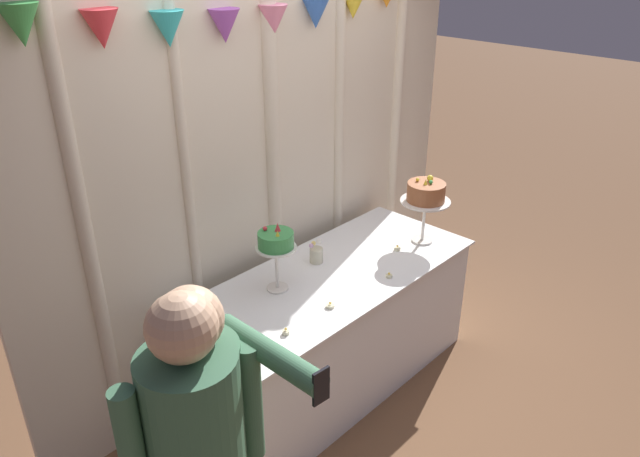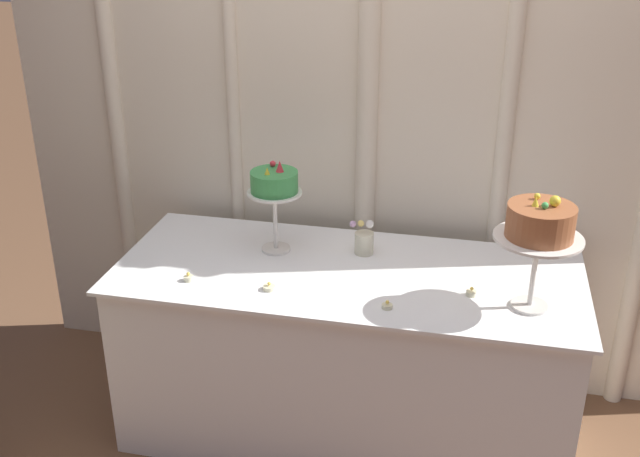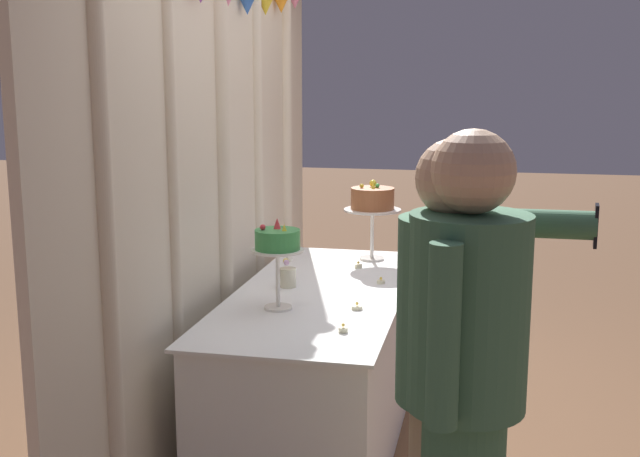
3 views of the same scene
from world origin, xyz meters
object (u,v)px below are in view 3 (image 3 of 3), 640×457
Objects in this scene: cake_display_nearright at (373,202)px; guest_girl_blue_dress at (451,390)px; tealight_near_left at (357,307)px; guest_man_dark_suit at (465,400)px; tealight_far_left at (343,329)px; tealight_far_right at (359,266)px; tealight_near_right at (381,282)px; cake_table at (321,369)px; flower_vase at (288,275)px; cake_display_nearleft at (277,244)px.

cake_display_nearright is 2.22m from guest_girl_blue_dress.
tealight_near_left is 1.34m from guest_man_dark_suit.
tealight_near_left is (0.33, -0.00, -0.00)m from tealight_far_left.
tealight_far_right is 2.10m from guest_man_dark_suit.
tealight_near_left is at bearing 21.83° from guest_girl_blue_dress.
tealight_near_right is 0.34m from tealight_far_right.
cake_table is 4.24× the size of cake_display_nearright.
guest_man_dark_suit reaches higher than tealight_near_right.
cake_table is at bearing 20.36° from tealight_far_left.
cake_display_nearright reaches higher than tealight_near_right.
tealight_far_right is at bearing -30.63° from flower_vase.
tealight_near_right reaches higher than cake_table.
flower_vase reaches higher than tealight_far_right.
guest_man_dark_suit is (-1.16, -0.85, -0.16)m from cake_display_nearleft.
cake_display_nearright is 0.27× the size of guest_man_dark_suit.
tealight_far_right is at bearing 17.54° from guest_man_dark_suit.
guest_man_dark_suit reaches higher than tealight_far_right.
guest_girl_blue_dress is at bearing -154.31° from cake_table.
cake_table is 0.76m from tealight_far_left.
cake_display_nearright is (0.71, -0.14, 0.72)m from cake_table.
cake_display_nearright reaches higher than cake_table.
tealight_far_right reaches higher than tealight_near_left.
cake_display_nearleft reaches higher than tealight_near_left.
tealight_far_right reaches higher than cake_table.
tealight_far_left is 0.91× the size of tealight_far_right.
guest_man_dark_suit is at bearing -146.19° from guest_girl_blue_dress.
cake_display_nearright reaches higher than tealight_near_left.
tealight_near_right is (0.46, -0.04, 0.00)m from tealight_near_left.
flower_vase is 0.09× the size of guest_girl_blue_dress.
cake_display_nearleft is 0.90× the size of cake_display_nearright.
flower_vase is 0.54m from tealight_far_right.
tealight_near_right is (0.53, -0.38, -0.28)m from cake_display_nearleft.
tealight_near_left is 1.24× the size of tealight_near_right.
flower_vase is at bearing 31.71° from tealight_far_left.
cake_display_nearright reaches higher than tealight_far_left.
tealight_near_right is at bearing 15.43° from guest_man_dark_suit.
cake_table is at bearing -19.84° from cake_display_nearleft.
cake_table is 47.12× the size of tealight_near_right.
cake_table is at bearing 168.52° from tealight_far_right.
tealight_near_left is at bearing -127.77° from flower_vase.
cake_display_nearright reaches higher than tealight_far_right.
cake_display_nearright is 0.79m from flower_vase.
tealight_far_right is (1.10, 0.12, -0.00)m from tealight_far_left.
cake_display_nearleft is 0.25× the size of guest_girl_blue_dress.
guest_man_dark_suit is at bearing -143.77° from cake_display_nearleft.
tealight_near_left is (-0.30, -0.39, -0.05)m from flower_vase.
tealight_far_left is (-1.31, -0.08, -0.32)m from cake_display_nearright.
tealight_far_left is at bearing 176.95° from tealight_near_right.
guest_girl_blue_dress is at bearing 33.81° from guest_man_dark_suit.
guest_man_dark_suit is (-0.06, -0.04, 0.00)m from guest_girl_blue_dress.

